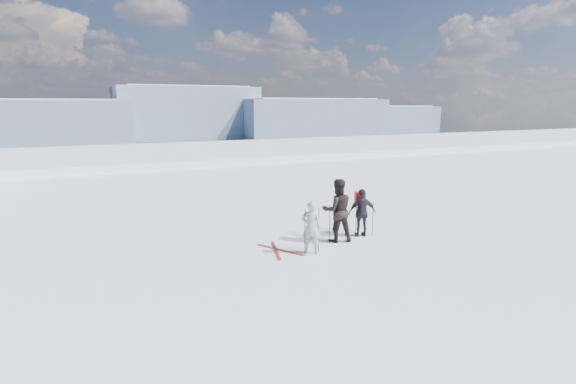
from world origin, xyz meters
name	(u,v)px	position (x,y,z in m)	size (l,w,h in m)	color
lake_basin	(180,230)	(0.00, 30.00, -6.50)	(820.00, 820.00, 71.62)	white
far_mountain_range	(116,117)	(29.60, 454.78, -7.19)	(770.00, 110.00, 53.00)	slate
skier_grey	(311,227)	(-1.68, 2.93, 0.78)	(0.57, 0.37, 1.56)	#9FA5AD
skier_dark	(337,210)	(-0.38, 3.62, 1.00)	(0.97, 0.76, 2.00)	black
skier_pack	(362,213)	(0.64, 3.74, 0.79)	(0.93, 0.39, 1.58)	black
backpack	(361,180)	(0.70, 3.98, 1.82)	(0.34, 0.19, 0.48)	red
ski_poles	(338,225)	(-0.52, 3.35, 0.62)	(2.92, 0.87, 1.35)	black
skis_loose	(278,250)	(-2.45, 3.55, 0.01)	(0.88, 1.65, 0.03)	black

